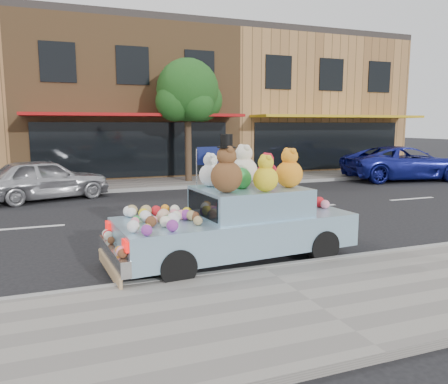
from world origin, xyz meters
name	(u,v)px	position (x,y,z in m)	size (l,w,h in m)	color
ground	(184,216)	(0.00, 0.00, 0.00)	(120.00, 120.00, 0.00)	black
near_sidewalk	(310,303)	(0.00, -6.50, 0.06)	(60.00, 3.00, 0.12)	gray
far_sidewalk	(142,184)	(0.00, 6.50, 0.06)	(60.00, 3.00, 0.12)	gray
near_kerb	(263,270)	(0.00, -5.00, 0.07)	(60.00, 0.12, 0.13)	gray
far_kerb	(149,189)	(0.00, 5.00, 0.07)	(60.00, 0.12, 0.13)	gray
storefront_mid	(121,102)	(0.00, 11.97, 3.64)	(10.00, 9.80, 7.30)	brown
storefront_right	(292,105)	(10.00, 11.97, 3.64)	(10.00, 9.80, 7.30)	#AA7A47
street_tree	(188,96)	(2.03, 6.55, 3.69)	(3.00, 2.70, 5.22)	#38281C
car_silver	(45,179)	(-3.63, 4.19, 0.70)	(1.65, 4.11, 1.40)	#B4B4B9
car_blue	(404,163)	(11.49, 4.17, 0.77)	(2.54, 5.52, 1.53)	navy
art_car	(237,218)	(-0.14, -4.17, 0.80)	(4.61, 2.10, 2.34)	black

